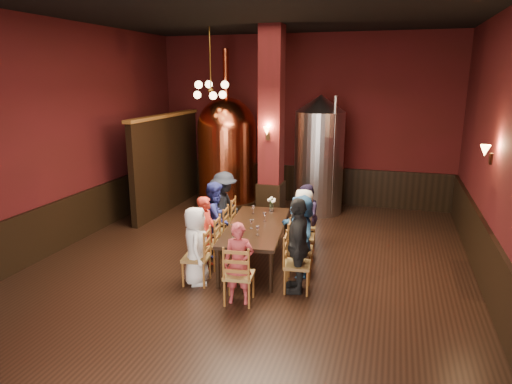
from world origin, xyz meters
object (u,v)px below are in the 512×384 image
(steel_vessel, at_px, (319,155))
(person_2, at_px, (216,218))
(person_1, at_px, (207,232))
(dining_table, at_px, (256,228))
(copper_kettle, at_px, (227,151))
(person_0, at_px, (196,246))
(rose_vase, at_px, (271,202))

(steel_vessel, bearing_deg, person_2, -112.64)
(person_1, height_order, steel_vessel, steel_vessel)
(dining_table, relative_size, copper_kettle, 0.61)
(dining_table, relative_size, person_0, 1.87)
(steel_vessel, bearing_deg, person_0, -104.96)
(person_1, relative_size, rose_vase, 4.46)
(person_2, height_order, rose_vase, person_2)
(person_1, distance_m, person_2, 0.66)
(person_0, distance_m, rose_vase, 2.19)
(dining_table, relative_size, person_2, 1.72)
(person_0, distance_m, copper_kettle, 4.88)
(person_1, xyz_separation_m, person_2, (-0.08, 0.65, 0.06))
(person_2, xyz_separation_m, copper_kettle, (-1.00, 3.35, 0.76))
(rose_vase, bearing_deg, person_2, -142.52)
(person_1, bearing_deg, copper_kettle, 6.95)
(dining_table, bearing_deg, person_2, 158.78)
(steel_vessel, xyz_separation_m, rose_vase, (-0.51, -2.73, -0.54))
(copper_kettle, relative_size, steel_vessel, 1.37)
(person_0, relative_size, steel_vessel, 0.45)
(dining_table, relative_size, steel_vessel, 0.84)
(rose_vase, bearing_deg, steel_vessel, 79.47)
(rose_vase, bearing_deg, person_1, -121.80)
(person_0, bearing_deg, copper_kettle, -8.45)
(person_1, relative_size, person_2, 0.92)
(person_2, bearing_deg, person_0, 178.64)
(person_1, xyz_separation_m, copper_kettle, (-1.08, 4.01, 0.82))
(person_2, bearing_deg, rose_vase, -60.95)
(person_2, xyz_separation_m, rose_vase, (0.93, 0.71, 0.22))
(dining_table, xyz_separation_m, rose_vase, (0.04, 0.94, 0.26))
(person_2, bearing_deg, dining_table, -112.58)
(person_0, xyz_separation_m, rose_vase, (0.77, 2.03, 0.28))
(person_1, bearing_deg, rose_vase, -39.91)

